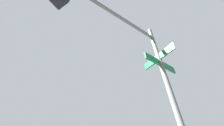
{
  "coord_description": "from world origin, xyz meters",
  "views": [
    {
      "loc": [
        -7.16,
        -4.02,
        1.37
      ],
      "look_at": [
        -5.55,
        -6.52,
        4.04
      ],
      "focal_mm": 20.97,
      "sensor_mm": 36.0,
      "label": 1
    }
  ],
  "objects": [
    {
      "name": "traffic_signal_near",
      "position": [
        -6.33,
        -5.62,
        3.61
      ],
      "size": [
        1.71,
        3.22,
        5.11
      ],
      "color": "#474C47",
      "rests_on": "ground_plane"
    }
  ]
}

